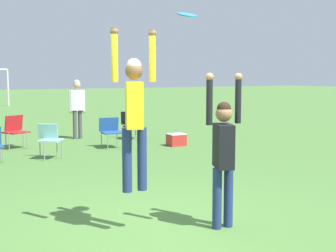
# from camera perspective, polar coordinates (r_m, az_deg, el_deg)

# --- Properties ---
(ground_plane) EXTENTS (120.00, 120.00, 0.00)m
(ground_plane) POSITION_cam_1_polar(r_m,az_deg,el_deg) (6.10, -0.88, -12.53)
(ground_plane) COLOR #4C7A38
(person_jumping) EXTENTS (0.61, 0.50, 2.01)m
(person_jumping) POSITION_cam_1_polar(r_m,az_deg,el_deg) (5.74, -4.15, 2.37)
(person_jumping) COLOR navy
(person_jumping) RESTS_ON ground_plane
(person_defending) EXTENTS (0.54, 0.44, 1.99)m
(person_defending) POSITION_cam_1_polar(r_m,az_deg,el_deg) (5.97, 6.77, -2.65)
(person_defending) COLOR navy
(person_defending) RESTS_ON ground_plane
(frisbee) EXTENTS (0.24, 0.23, 0.08)m
(frisbee) POSITION_cam_1_polar(r_m,az_deg,el_deg) (5.78, 2.34, 13.40)
(frisbee) COLOR #2D9EDB
(camping_chair_0) EXTENTS (0.60, 0.64, 0.81)m
(camping_chair_0) POSITION_cam_1_polar(r_m,az_deg,el_deg) (12.77, -6.97, -0.44)
(camping_chair_0) COLOR gray
(camping_chair_0) RESTS_ON ground_plane
(camping_chair_1) EXTENTS (0.67, 0.74, 0.81)m
(camping_chair_1) POSITION_cam_1_polar(r_m,az_deg,el_deg) (11.38, -14.25, -1.34)
(camping_chair_1) COLOR gray
(camping_chair_1) RESTS_ON ground_plane
(camping_chair_3) EXTENTS (0.72, 0.77, 0.87)m
(camping_chair_3) POSITION_cam_1_polar(r_m,az_deg,el_deg) (13.25, -18.14, -0.32)
(camping_chair_3) COLOR gray
(camping_chair_3) RESTS_ON ground_plane
(camping_chair_5) EXTENTS (0.68, 0.74, 0.83)m
(camping_chair_5) POSITION_cam_1_polar(r_m,az_deg,el_deg) (14.44, -4.57, 0.38)
(camping_chair_5) COLOR gray
(camping_chair_5) RESTS_ON ground_plane
(person_spectator_far) EXTENTS (0.53, 0.26, 1.82)m
(person_spectator_far) POSITION_cam_1_polar(r_m,az_deg,el_deg) (14.63, -11.03, 2.76)
(person_spectator_far) COLOR #4C4C51
(person_spectator_far) RESTS_ON ground_plane
(cooler_box) EXTENTS (0.47, 0.38, 0.34)m
(cooler_box) POSITION_cam_1_polar(r_m,az_deg,el_deg) (13.02, 1.01, -1.67)
(cooler_box) COLOR red
(cooler_box) RESTS_ON ground_plane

